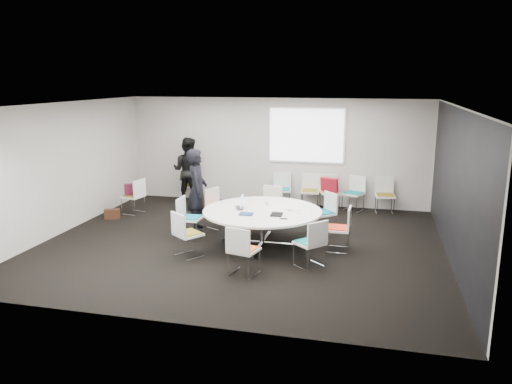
% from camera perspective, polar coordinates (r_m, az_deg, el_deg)
% --- Properties ---
extents(room_shell, '(8.08, 7.08, 2.88)m').
position_cam_1_polar(room_shell, '(9.85, -1.14, 1.80)').
color(room_shell, black).
rests_on(room_shell, ground).
extents(conference_table, '(2.37, 2.37, 0.73)m').
position_cam_1_polar(conference_table, '(9.98, 0.73, -3.05)').
color(conference_table, silver).
rests_on(conference_table, ground).
extents(projection_screen, '(1.90, 0.03, 1.35)m').
position_cam_1_polar(projection_screen, '(13.01, 5.78, 6.44)').
color(projection_screen, white).
rests_on(projection_screen, room_shell).
extents(chair_ring_a, '(0.46, 0.47, 0.88)m').
position_cam_1_polar(chair_ring_a, '(9.87, 9.41, -5.10)').
color(chair_ring_a, silver).
rests_on(chair_ring_a, ground).
extents(chair_ring_b, '(0.64, 0.64, 0.88)m').
position_cam_1_polar(chair_ring_b, '(10.93, 7.66, -3.27)').
color(chair_ring_b, silver).
rests_on(chair_ring_b, ground).
extents(chair_ring_c, '(0.52, 0.51, 0.88)m').
position_cam_1_polar(chair_ring_c, '(11.43, 1.59, -2.44)').
color(chair_ring_c, silver).
rests_on(chair_ring_c, ground).
extents(chair_ring_d, '(0.61, 0.61, 0.88)m').
position_cam_1_polar(chair_ring_d, '(11.27, -4.35, -2.70)').
color(chair_ring_d, silver).
rests_on(chair_ring_d, ground).
extents(chair_ring_e, '(0.45, 0.46, 0.88)m').
position_cam_1_polar(chair_ring_e, '(10.54, -7.52, -3.88)').
color(chair_ring_e, silver).
rests_on(chair_ring_e, ground).
extents(chair_ring_f, '(0.64, 0.63, 0.88)m').
position_cam_1_polar(chair_ring_f, '(9.50, -7.79, -5.77)').
color(chair_ring_f, silver).
rests_on(chair_ring_f, ground).
extents(chair_ring_g, '(0.55, 0.54, 0.88)m').
position_cam_1_polar(chair_ring_g, '(8.58, -1.44, -7.74)').
color(chair_ring_g, silver).
rests_on(chair_ring_g, ground).
extents(chair_ring_h, '(0.64, 0.64, 0.88)m').
position_cam_1_polar(chair_ring_h, '(8.98, 6.18, -6.85)').
color(chair_ring_h, silver).
rests_on(chair_ring_h, ground).
extents(chair_back_a, '(0.52, 0.51, 0.88)m').
position_cam_1_polar(chair_back_a, '(13.09, 2.96, -0.47)').
color(chair_back_a, silver).
rests_on(chair_back_a, ground).
extents(chair_back_b, '(0.50, 0.49, 0.88)m').
position_cam_1_polar(chair_back_b, '(12.97, 6.17, -0.65)').
color(chair_back_b, silver).
rests_on(chair_back_b, ground).
extents(chair_back_c, '(0.58, 0.57, 0.88)m').
position_cam_1_polar(chair_back_c, '(12.90, 8.39, -0.80)').
color(chair_back_c, silver).
rests_on(chair_back_c, ground).
extents(chair_back_d, '(0.61, 0.60, 0.88)m').
position_cam_1_polar(chair_back_d, '(12.88, 11.06, -0.91)').
color(chair_back_d, silver).
rests_on(chair_back_d, ground).
extents(chair_back_e, '(0.51, 0.50, 0.88)m').
position_cam_1_polar(chair_back_e, '(12.83, 14.48, -1.14)').
color(chair_back_e, silver).
rests_on(chair_back_e, ground).
extents(chair_spare_left, '(0.53, 0.54, 0.88)m').
position_cam_1_polar(chair_spare_left, '(12.72, -13.78, -1.22)').
color(chair_spare_left, silver).
rests_on(chair_spare_left, ground).
extents(chair_person_back, '(0.59, 0.59, 0.88)m').
position_cam_1_polar(chair_person_back, '(13.75, -7.48, 0.09)').
color(chair_person_back, silver).
rests_on(chair_person_back, ground).
extents(person_main, '(0.59, 0.75, 1.81)m').
position_cam_1_polar(person_main, '(10.97, -6.73, 0.21)').
color(person_main, black).
rests_on(person_main, ground).
extents(person_back, '(0.87, 0.69, 1.77)m').
position_cam_1_polar(person_back, '(13.48, -7.78, 2.47)').
color(person_back, black).
rests_on(person_back, ground).
extents(laptop, '(0.31, 0.38, 0.03)m').
position_cam_1_polar(laptop, '(10.05, -1.60, -1.83)').
color(laptop, '#333338').
rests_on(laptop, conference_table).
extents(laptop_lid, '(0.04, 0.30, 0.22)m').
position_cam_1_polar(laptop_lid, '(10.11, -1.64, -1.06)').
color(laptop_lid, silver).
rests_on(laptop_lid, conference_table).
extents(notebook_black, '(0.24, 0.31, 0.02)m').
position_cam_1_polar(notebook_black, '(9.59, 2.37, -2.58)').
color(notebook_black, black).
rests_on(notebook_black, conference_table).
extents(tablet_folio, '(0.27, 0.22, 0.03)m').
position_cam_1_polar(tablet_folio, '(9.61, -1.13, -2.52)').
color(tablet_folio, navy).
rests_on(tablet_folio, conference_table).
extents(papers_right, '(0.37, 0.34, 0.00)m').
position_cam_1_polar(papers_right, '(10.03, 4.14, -1.96)').
color(papers_right, white).
rests_on(papers_right, conference_table).
extents(papers_front, '(0.35, 0.29, 0.00)m').
position_cam_1_polar(papers_front, '(9.82, 4.27, -2.28)').
color(papers_front, white).
rests_on(papers_front, conference_table).
extents(cup, '(0.08, 0.08, 0.09)m').
position_cam_1_polar(cup, '(10.31, 1.20, -1.27)').
color(cup, white).
rests_on(cup, conference_table).
extents(phone, '(0.14, 0.08, 0.01)m').
position_cam_1_polar(phone, '(9.33, 3.16, -3.06)').
color(phone, black).
rests_on(phone, conference_table).
extents(maroon_bag, '(0.42, 0.32, 0.28)m').
position_cam_1_polar(maroon_bag, '(12.65, -13.92, 0.30)').
color(maroon_bag, '#51152C').
rests_on(maroon_bag, chair_spare_left).
extents(brown_bag, '(0.39, 0.29, 0.24)m').
position_cam_1_polar(brown_bag, '(12.43, -16.12, -2.43)').
color(brown_bag, '#3B2113').
rests_on(brown_bag, ground).
extents(red_jacket, '(0.47, 0.30, 0.36)m').
position_cam_1_polar(red_jacket, '(12.58, 8.38, 0.85)').
color(red_jacket, maroon).
rests_on(red_jacket, chair_back_c).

